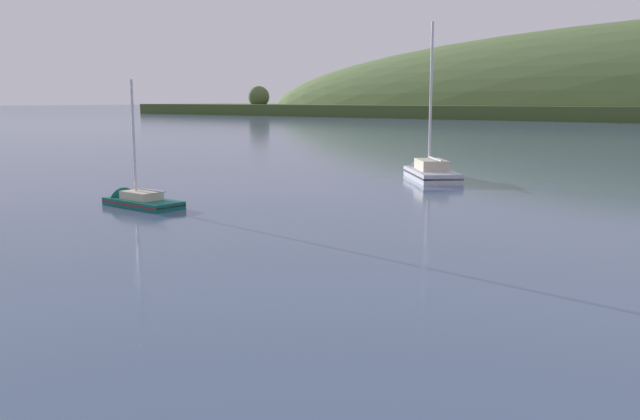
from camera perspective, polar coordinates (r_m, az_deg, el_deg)
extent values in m
sphere|color=#4C5B33|center=(297.71, -5.16, 9.45)|extent=(9.16, 9.16, 9.16)
cube|color=#0F564C|center=(41.93, -14.62, 0.21)|extent=(5.45, 2.65, 0.97)
cone|color=#0F564C|center=(44.07, -16.65, 0.55)|extent=(1.51, 2.20, 2.08)
cube|color=maroon|center=(41.89, -14.64, 0.59)|extent=(5.46, 2.67, 0.09)
cube|color=#BCB299|center=(41.93, -14.77, 1.20)|extent=(2.50, 1.69, 0.47)
cylinder|color=silver|center=(42.05, -15.38, 5.72)|extent=(0.15, 0.15, 7.07)
cylinder|color=silver|center=(41.20, -14.09, 1.63)|extent=(2.77, 0.38, 0.12)
cube|color=#ADB2BC|center=(55.12, 9.35, 2.54)|extent=(7.08, 7.81, 1.55)
cone|color=#ADB2BC|center=(58.78, 8.48, 2.98)|extent=(3.46, 3.29, 2.91)
cube|color=black|center=(55.08, 9.36, 2.97)|extent=(7.10, 7.83, 0.16)
cube|color=#BCB299|center=(55.18, 9.34, 3.78)|extent=(3.73, 3.95, 0.81)
cylinder|color=silver|center=(55.68, 9.30, 9.40)|extent=(0.21, 0.21, 11.62)
cylinder|color=silver|center=(53.95, 9.66, 4.24)|extent=(2.60, 3.22, 0.17)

